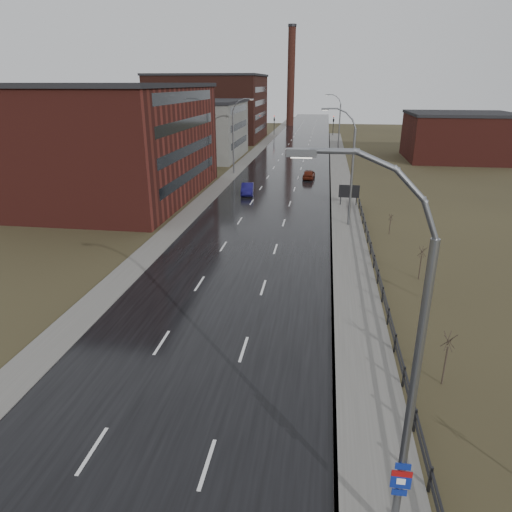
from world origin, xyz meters
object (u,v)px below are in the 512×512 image
(streetlight_main, at_px, (403,376))
(car_far, at_px, (309,174))
(billboard, at_px, (349,192))
(car_near, at_px, (247,189))

(streetlight_main, height_order, car_far, streetlight_main)
(billboard, bearing_deg, car_far, 108.48)
(streetlight_main, bearing_deg, billboard, 89.14)
(billboard, relative_size, car_near, 0.58)
(car_near, height_order, car_far, car_near)
(car_near, bearing_deg, car_far, 50.24)
(billboard, bearing_deg, streetlight_main, -90.86)
(streetlight_main, height_order, car_near, streetlight_main)
(billboard, relative_size, car_far, 0.62)
(streetlight_main, relative_size, car_far, 2.96)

